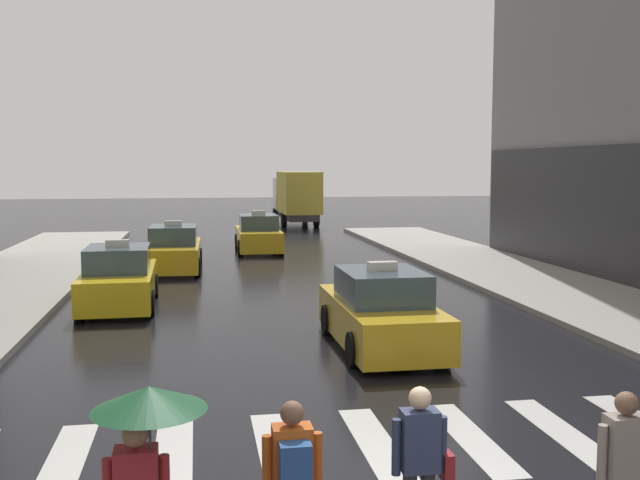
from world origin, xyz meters
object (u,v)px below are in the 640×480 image
(taxi_lead, at_px, (381,313))
(taxi_fourth, at_px, (258,235))
(taxi_third, at_px, (174,251))
(pedestrian_with_handbag, at_px, (421,459))
(pedestrian_with_umbrella, at_px, (145,436))
(pedestrian_plain_coat, at_px, (624,465))
(taxi_second, at_px, (119,280))
(pedestrian_with_backpack, at_px, (293,476))
(box_truck, at_px, (297,196))

(taxi_lead, height_order, taxi_fourth, same)
(taxi_third, relative_size, taxi_fourth, 1.00)
(taxi_lead, height_order, pedestrian_with_handbag, taxi_lead)
(pedestrian_with_umbrella, distance_m, pedestrian_plain_coat, 4.43)
(pedestrian_with_umbrella, bearing_deg, pedestrian_with_handbag, 11.60)
(taxi_second, xyz_separation_m, pedestrian_plain_coat, (6.00, -13.86, 0.21))
(pedestrian_with_backpack, height_order, pedestrian_with_handbag, same)
(pedestrian_with_handbag, bearing_deg, pedestrian_with_backpack, -168.60)
(taxi_lead, distance_m, taxi_second, 7.95)
(taxi_second, relative_size, pedestrian_plain_coat, 2.77)
(taxi_lead, bearing_deg, taxi_second, 136.62)
(pedestrian_with_handbag, distance_m, pedestrian_plain_coat, 1.90)
(pedestrian_with_backpack, bearing_deg, taxi_fourth, 85.90)
(taxi_second, xyz_separation_m, taxi_third, (1.25, 6.55, 0.00))
(box_truck, xyz_separation_m, pedestrian_with_handbag, (-4.12, -39.22, -0.92))
(taxi_second, relative_size, taxi_fourth, 1.00)
(taxi_second, height_order, pedestrian_with_backpack, taxi_second)
(taxi_lead, bearing_deg, pedestrian_with_umbrella, -116.26)
(taxi_fourth, height_order, pedestrian_plain_coat, taxi_fourth)
(taxi_third, height_order, box_truck, box_truck)
(taxi_lead, xyz_separation_m, pedestrian_with_backpack, (-2.90, -8.18, 0.25))
(pedestrian_with_backpack, relative_size, pedestrian_with_handbag, 1.00)
(taxi_lead, distance_m, pedestrian_with_handbag, 8.09)
(taxi_lead, bearing_deg, pedestrian_with_backpack, -109.49)
(taxi_third, distance_m, pedestrian_with_backpack, 20.26)
(taxi_lead, distance_m, pedestrian_with_backpack, 8.68)
(pedestrian_with_umbrella, distance_m, pedestrian_with_handbag, 2.67)
(taxi_fourth, bearing_deg, taxi_second, -111.49)
(pedestrian_with_backpack, xyz_separation_m, pedestrian_plain_coat, (3.12, -0.21, -0.03))
(taxi_fourth, distance_m, pedestrian_with_handbag, 25.38)
(pedestrian_with_handbag, height_order, pedestrian_plain_coat, same)
(pedestrian_with_backpack, distance_m, pedestrian_with_handbag, 1.30)
(taxi_third, bearing_deg, taxi_lead, -69.34)
(taxi_fourth, height_order, pedestrian_with_backpack, taxi_fourth)
(box_truck, bearing_deg, pedestrian_with_umbrella, -99.53)
(box_truck, xyz_separation_m, pedestrian_with_umbrella, (-6.67, -39.74, -0.34))
(taxi_fourth, bearing_deg, taxi_lead, -86.52)
(taxi_fourth, xyz_separation_m, box_truck, (3.56, 13.84, 1.13))
(pedestrian_with_backpack, bearing_deg, pedestrian_plain_coat, -3.90)
(taxi_lead, xyz_separation_m, box_truck, (2.50, 31.29, 1.13))
(taxi_third, bearing_deg, box_truck, 69.96)
(box_truck, relative_size, pedestrian_with_backpack, 4.58)
(pedestrian_with_umbrella, distance_m, pedestrian_with_backpack, 1.41)
(taxi_second, bearing_deg, taxi_fourth, 68.51)
(pedestrian_with_umbrella, relative_size, pedestrian_with_backpack, 1.18)
(taxi_lead, distance_m, taxi_third, 12.84)
(taxi_fourth, relative_size, box_truck, 0.60)
(taxi_lead, distance_m, pedestrian_plain_coat, 8.40)
(taxi_fourth, relative_size, pedestrian_with_handbag, 2.76)
(pedestrian_with_handbag, bearing_deg, pedestrian_with_umbrella, -168.40)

